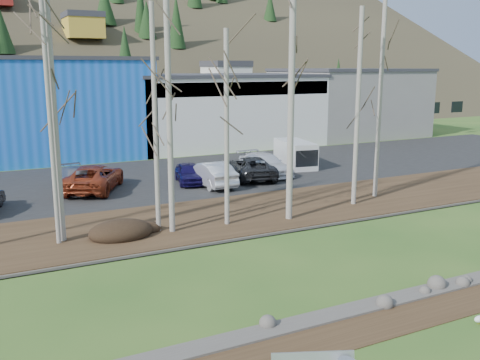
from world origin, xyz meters
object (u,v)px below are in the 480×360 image
car_4 (189,173)px  car_5 (211,174)px  car_7 (265,164)px  car_2 (94,178)px  car_6 (251,167)px  van_white (296,154)px  seagull (480,319)px  car_3 (78,179)px

car_4 → car_5: bearing=-42.1°
car_5 → car_7: size_ratio=0.92×
car_2 → car_6: 10.24m
car_4 → car_6: size_ratio=0.72×
car_2 → car_4: bearing=-158.8°
car_7 → van_white: bearing=20.4°
seagull → car_3: bearing=111.3°
car_2 → car_7: car_2 is taller
car_6 → van_white: van_white is taller
car_3 → car_5: 8.12m
car_2 → car_3: 1.00m
seagull → van_white: size_ratio=0.09×
seagull → car_5: size_ratio=0.09×
car_4 → car_6: car_6 is taller
car_2 → van_white: bearing=-148.9°
car_3 → car_4: car_3 is taller
seagull → car_7: (5.00, 21.86, 0.71)m
car_4 → seagull: bearing=-75.2°
car_7 → car_2: bearing=174.8°
van_white → car_4: bearing=-159.6°
seagull → car_6: 21.51m
car_3 → car_2: bearing=-33.3°
car_6 → seagull: bearing=93.9°
car_2 → car_3: car_2 is taller
car_2 → seagull: bearing=133.6°
car_7 → seagull: bearing=-105.8°
seagull → car_3: car_3 is taller
car_5 → car_6: bearing=-167.1°
car_2 → car_3: (-0.88, 0.46, -0.11)m
seagull → car_4: 21.73m
car_7 → car_5: bearing=-165.3°
car_4 → car_7: (5.70, 0.15, 0.09)m
car_2 → car_7: 11.62m
car_6 → car_7: 1.57m
seagull → car_3: 24.00m
car_5 → van_white: van_white is taller
car_2 → car_6: bearing=-159.2°
car_2 → car_7: bearing=-155.2°
car_3 → van_white: 16.04m
car_4 → car_3: bearing=-176.1°
car_2 → car_5: 7.14m
car_3 → car_6: car_6 is taller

